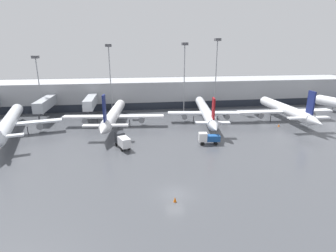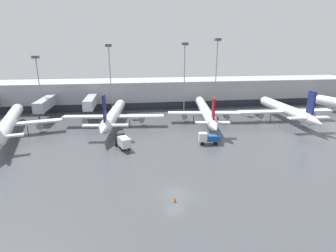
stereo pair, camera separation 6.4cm
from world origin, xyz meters
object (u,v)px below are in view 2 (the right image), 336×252
Objects in this scene: apron_light_mast_1 at (109,60)px; parked_jet_0 at (9,122)px; service_truck_0 at (122,140)px; apron_light_mast_6 at (37,69)px; service_truck_2 at (208,138)px; parked_jet_3 at (114,115)px; traffic_cone_1 at (279,125)px; apron_light_mast_5 at (217,56)px; traffic_cone_0 at (175,199)px; parked_jet_2 at (286,110)px; parked_jet_1 at (206,111)px; apron_light_mast_0 at (185,59)px.

parked_jet_0 is at bearing -139.01° from apron_light_mast_1.
service_truck_0 is at bearing -83.39° from apron_light_mast_1.
service_truck_0 is 0.32× the size of apron_light_mast_6.
parked_jet_3 is at bearing -32.09° from service_truck_2.
parked_jet_0 reaches higher than service_truck_0.
apron_light_mast_6 is (-65.16, 22.54, 13.74)m from traffic_cone_1.
parked_jet_0 reaches higher than service_truck_2.
apron_light_mast_5 is at bearing -103.28° from service_truck_2.
service_truck_2 is at bearing -119.44° from parked_jet_0.
parked_jet_0 is at bearing 106.74° from parked_jet_3.
apron_light_mast_1 reaches higher than traffic_cone_1.
apron_light_mast_5 is at bearing 66.53° from traffic_cone_0.
parked_jet_3 is at bearing -155.75° from apron_light_mast_5.
parked_jet_2 is 47.34m from service_truck_0.
apron_light_mast_5 is (-10.68, 21.32, 17.13)m from traffic_cone_1.
parked_jet_3 is 38.14m from apron_light_mast_5.
parked_jet_1 is 19.54m from traffic_cone_1.
parked_jet_2 is 7.38m from traffic_cone_1.
apron_light_mast_0 is at bearing -52.10° from parked_jet_3.
apron_light_mast_5 is at bearing 45.44° from parked_jet_2.
apron_light_mast_0 is 10.79m from apron_light_mast_5.
apron_light_mast_0 is (11.93, 50.79, 16.22)m from traffic_cone_0.
apron_light_mast_0 is (21.55, 13.24, 13.45)m from parked_jet_3.
parked_jet_1 is 21.48m from apron_light_mast_5.
apron_light_mast_6 is at bearing 178.72° from apron_light_mast_5.
parked_jet_3 is at bearing 104.37° from traffic_cone_0.
parked_jet_1 reaches higher than traffic_cone_0.
apron_light_mast_6 is at bearing 178.42° from apron_light_mast_1.
apron_light_mast_5 reaches higher than apron_light_mast_0.
traffic_cone_0 is at bearing 167.11° from parked_jet_1.
service_truck_0 is at bearing 108.66° from traffic_cone_0.
traffic_cone_1 is at bearing -43.18° from apron_light_mast_0.
traffic_cone_1 is at bearing 139.77° from parked_jet_2.
traffic_cone_1 is (17.98, -7.14, -2.74)m from parked_jet_1.
apron_light_mast_6 reaches higher than service_truck_0.
apron_light_mast_5 is at bearing -18.18° from parked_jet_1.
traffic_cone_1 is 0.03× the size of apron_light_mast_0.
service_truck_0 is (26.07, -11.89, -1.57)m from parked_jet_0.
parked_jet_3 is 26.63m from service_truck_2.
service_truck_0 is 1.21× the size of service_truck_2.
parked_jet_2 is at bearing -101.70° from parked_jet_0.
parked_jet_1 is (48.58, 4.68, -0.17)m from parked_jet_0.
parked_jet_2 is 43.42× the size of traffic_cone_0.
traffic_cone_0 is 54.64m from apron_light_mast_0.
apron_light_mast_6 is at bearing -30.10° from service_truck_2.
apron_light_mast_6 is (-24.68, 31.97, 12.40)m from service_truck_0.
parked_jet_2 is 1.38× the size of apron_light_mast_5.
parked_jet_1 is 6.45× the size of service_truck_0.
service_truck_0 is 38.17m from apron_light_mast_0.
traffic_cone_0 reaches higher than traffic_cone_1.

